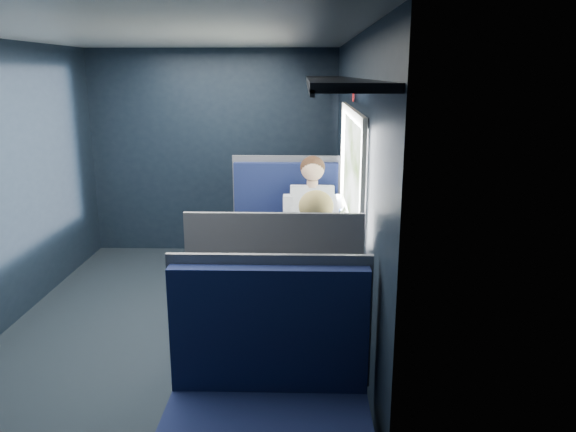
{
  "coord_description": "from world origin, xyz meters",
  "views": [
    {
      "loc": [
        1.02,
        -4.24,
        2.04
      ],
      "look_at": [
        0.9,
        0.0,
        0.95
      ],
      "focal_mm": 35.0,
      "sensor_mm": 36.0,
      "label": 1
    }
  ],
  "objects_px": {
    "seat_row_back": "(268,412)",
    "bottle_small": "(341,223)",
    "man": "(312,222)",
    "woman": "(315,275)",
    "laptop": "(336,230)",
    "cup": "(338,222)",
    "seat_row_front": "(288,223)",
    "table": "(305,251)",
    "seat_bay_near": "(284,247)",
    "seat_bay_far": "(277,328)"
  },
  "relations": [
    {
      "from": "table",
      "to": "seat_row_front",
      "type": "bearing_deg",
      "value": 95.8
    },
    {
      "from": "woman",
      "to": "bottle_small",
      "type": "height_order",
      "value": "woman"
    },
    {
      "from": "seat_bay_far",
      "to": "cup",
      "type": "bearing_deg",
      "value": 70.35
    },
    {
      "from": "seat_bay_far",
      "to": "seat_row_back",
      "type": "bearing_deg",
      "value": -90.0
    },
    {
      "from": "laptop",
      "to": "seat_bay_near",
      "type": "bearing_deg",
      "value": 121.04
    },
    {
      "from": "man",
      "to": "bottle_small",
      "type": "bearing_deg",
      "value": -63.27
    },
    {
      "from": "seat_row_front",
      "to": "bottle_small",
      "type": "bearing_deg",
      "value": -72.84
    },
    {
      "from": "table",
      "to": "seat_row_front",
      "type": "relative_size",
      "value": 0.86
    },
    {
      "from": "seat_bay_near",
      "to": "woman",
      "type": "xyz_separation_m",
      "value": [
        0.26,
        -1.58,
        0.31
      ]
    },
    {
      "from": "seat_bay_near",
      "to": "seat_row_back",
      "type": "height_order",
      "value": "seat_bay_near"
    },
    {
      "from": "laptop",
      "to": "cup",
      "type": "distance_m",
      "value": 0.32
    },
    {
      "from": "table",
      "to": "seat_row_back",
      "type": "distance_m",
      "value": 1.82
    },
    {
      "from": "seat_bay_near",
      "to": "man",
      "type": "relative_size",
      "value": 0.95
    },
    {
      "from": "seat_bay_near",
      "to": "laptop",
      "type": "height_order",
      "value": "seat_bay_near"
    },
    {
      "from": "seat_bay_near",
      "to": "bottle_small",
      "type": "bearing_deg",
      "value": -51.92
    },
    {
      "from": "cup",
      "to": "seat_row_front",
      "type": "bearing_deg",
      "value": 109.09
    },
    {
      "from": "seat_row_front",
      "to": "cup",
      "type": "relative_size",
      "value": 12.68
    },
    {
      "from": "cup",
      "to": "laptop",
      "type": "bearing_deg",
      "value": -96.19
    },
    {
      "from": "seat_bay_far",
      "to": "seat_bay_near",
      "type": "bearing_deg",
      "value": 90.39
    },
    {
      "from": "seat_row_back",
      "to": "bottle_small",
      "type": "distance_m",
      "value": 2.14
    },
    {
      "from": "bottle_small",
      "to": "cup",
      "type": "bearing_deg",
      "value": 93.03
    },
    {
      "from": "woman",
      "to": "laptop",
      "type": "distance_m",
      "value": 0.86
    },
    {
      "from": "seat_bay_near",
      "to": "bottle_small",
      "type": "height_order",
      "value": "seat_bay_near"
    },
    {
      "from": "seat_row_front",
      "to": "cup",
      "type": "distance_m",
      "value": 1.48
    },
    {
      "from": "seat_row_back",
      "to": "bottle_small",
      "type": "bearing_deg",
      "value": 76.75
    },
    {
      "from": "woman",
      "to": "bottle_small",
      "type": "xyz_separation_m",
      "value": [
        0.23,
        0.95,
        0.1
      ]
    },
    {
      "from": "seat_row_back",
      "to": "laptop",
      "type": "bearing_deg",
      "value": 77.24
    },
    {
      "from": "woman",
      "to": "cup",
      "type": "bearing_deg",
      "value": 79.17
    },
    {
      "from": "seat_bay_near",
      "to": "seat_bay_far",
      "type": "xyz_separation_m",
      "value": [
        0.01,
        -1.74,
        -0.01
      ]
    },
    {
      "from": "table",
      "to": "seat_bay_far",
      "type": "bearing_deg",
      "value": -101.78
    },
    {
      "from": "table",
      "to": "woman",
      "type": "xyz_separation_m",
      "value": [
        0.07,
        -0.71,
        0.06
      ]
    },
    {
      "from": "table",
      "to": "woman",
      "type": "distance_m",
      "value": 0.71
    },
    {
      "from": "laptop",
      "to": "bottle_small",
      "type": "distance_m",
      "value": 0.13
    },
    {
      "from": "man",
      "to": "cup",
      "type": "xyz_separation_m",
      "value": [
        0.22,
        -0.26,
        0.07
      ]
    },
    {
      "from": "table",
      "to": "cup",
      "type": "height_order",
      "value": "cup"
    },
    {
      "from": "seat_row_back",
      "to": "bottle_small",
      "type": "xyz_separation_m",
      "value": [
        0.48,
        2.04,
        0.42
      ]
    },
    {
      "from": "man",
      "to": "woman",
      "type": "height_order",
      "value": "same"
    },
    {
      "from": "table",
      "to": "seat_bay_near",
      "type": "relative_size",
      "value": 0.79
    },
    {
      "from": "table",
      "to": "seat_row_back",
      "type": "relative_size",
      "value": 0.86
    },
    {
      "from": "seat_bay_near",
      "to": "man",
      "type": "bearing_deg",
      "value": -33.17
    },
    {
      "from": "seat_bay_far",
      "to": "man",
      "type": "relative_size",
      "value": 0.95
    },
    {
      "from": "laptop",
      "to": "seat_row_back",
      "type": "bearing_deg",
      "value": -102.76
    },
    {
      "from": "woman",
      "to": "laptop",
      "type": "bearing_deg",
      "value": 77.46
    },
    {
      "from": "seat_row_back",
      "to": "cup",
      "type": "height_order",
      "value": "seat_row_back"
    },
    {
      "from": "seat_row_back",
      "to": "laptop",
      "type": "distance_m",
      "value": 2.01
    },
    {
      "from": "seat_bay_near",
      "to": "seat_row_back",
      "type": "distance_m",
      "value": 2.67
    },
    {
      "from": "seat_row_front",
      "to": "woman",
      "type": "distance_m",
      "value": 2.54
    },
    {
      "from": "seat_row_front",
      "to": "laptop",
      "type": "height_order",
      "value": "seat_row_front"
    },
    {
      "from": "seat_bay_far",
      "to": "man",
      "type": "bearing_deg",
      "value": 80.97
    },
    {
      "from": "seat_bay_near",
      "to": "seat_row_back",
      "type": "bearing_deg",
      "value": -89.74
    }
  ]
}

